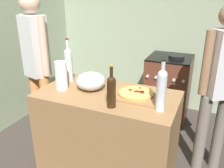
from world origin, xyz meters
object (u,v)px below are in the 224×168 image
wine_bottle_green (69,63)px  paper_towel_roll (61,76)px  wine_bottle_amber (111,90)px  person_in_red (219,83)px  wine_bottle_dark (161,88)px  person_in_stripes (37,63)px  stove (168,87)px  pizza (136,93)px  mixing_bowl (91,81)px

wine_bottle_green → paper_towel_roll: bearing=-75.8°
wine_bottle_amber → person_in_red: (0.73, 0.76, -0.10)m
wine_bottle_dark → person_in_stripes: (-1.42, 0.37, -0.08)m
wine_bottle_dark → stove: (-0.22, 1.58, -0.63)m
pizza → paper_towel_roll: bearing=-170.6°
pizza → paper_towel_roll: size_ratio=1.15×
mixing_bowl → wine_bottle_dark: size_ratio=0.67×
mixing_bowl → stove: (0.42, 1.44, -0.54)m
pizza → paper_towel_roll: 0.66m
wine_bottle_dark → person_in_stripes: person_in_stripes is taller
wine_bottle_green → stove: 1.64m
stove → person_in_stripes: bearing=-134.8°
wine_bottle_green → wine_bottle_amber: (0.59, -0.34, -0.04)m
pizza → wine_bottle_dark: wine_bottle_dark is taller
wine_bottle_amber → mixing_bowl: bearing=142.1°
wine_bottle_green → wine_bottle_amber: size_ratio=1.24×
mixing_bowl → person_in_red: (1.02, 0.53, -0.05)m
wine_bottle_amber → person_in_stripes: 1.17m
paper_towel_roll → wine_bottle_amber: size_ratio=0.77×
person_in_stripes → wine_bottle_amber: bearing=-23.3°
mixing_bowl → person_in_stripes: bearing=163.5°
stove → person_in_red: bearing=-56.7°
person_in_stripes → wine_bottle_dark: bearing=-14.6°
pizza → person_in_red: bearing=39.5°
wine_bottle_dark → person_in_stripes: 1.47m
wine_bottle_amber → person_in_red: person_in_red is taller
paper_towel_roll → person_in_red: person_in_red is taller
wine_bottle_amber → stove: (0.13, 1.67, -0.59)m
wine_bottle_green → wine_bottle_amber: wine_bottle_green is taller
person_in_red → wine_bottle_green: bearing=-162.3°
pizza → stove: 1.51m
mixing_bowl → wine_bottle_dark: bearing=-12.2°
paper_towel_roll → wine_bottle_amber: (0.54, -0.14, 0.01)m
pizza → stove: size_ratio=0.31×
pizza → mixing_bowl: bearing=-177.7°
person_in_red → wine_bottle_dark: bearing=-120.0°
wine_bottle_amber → paper_towel_roll: bearing=165.3°
pizza → person_in_stripes: person_in_stripes is taller
mixing_bowl → wine_bottle_dark: (0.64, -0.14, 0.09)m
pizza → wine_bottle_dark: bearing=-33.6°
mixing_bowl → wine_bottle_green: wine_bottle_green is taller
paper_towel_roll → wine_bottle_green: size_ratio=0.62×
pizza → person_in_stripes: 1.21m
wine_bottle_green → person_in_stripes: (-0.49, 0.12, -0.09)m
person_in_stripes → person_in_red: bearing=9.2°
pizza → paper_towel_roll: (-0.65, -0.11, 0.09)m
wine_bottle_green → wine_bottle_dark: bearing=-14.8°
stove → person_in_stripes: person_in_stripes is taller
wine_bottle_green → person_in_red: bearing=17.7°
person_in_stripes → person_in_red: size_ratio=1.05×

